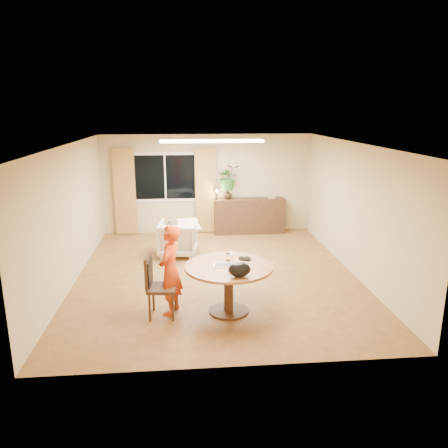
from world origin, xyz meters
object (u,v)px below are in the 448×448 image
object	(u,v)px
dining_table	(229,276)
sideboard	(249,216)
dining_chair	(162,286)
child	(170,270)
armchair	(178,238)

from	to	relation	value
dining_table	sideboard	distance (m)	4.79
dining_chair	sideboard	bearing A→B (deg)	71.80
dining_table	child	world-z (taller)	child
dining_chair	child	world-z (taller)	child
dining_chair	child	xyz separation A→B (m)	(0.13, 0.12, 0.23)
child	armchair	size ratio (longest dim) A/B	1.71
child	armchair	world-z (taller)	child
sideboard	dining_table	bearing A→B (deg)	-102.43
dining_table	armchair	world-z (taller)	dining_table
armchair	child	bearing A→B (deg)	95.41
dining_chair	sideboard	world-z (taller)	dining_chair
dining_chair	sideboard	xyz separation A→B (m)	(2.10, 4.72, -0.04)
dining_table	dining_chair	bearing A→B (deg)	-177.59
dining_table	dining_chair	xyz separation A→B (m)	(-1.06, -0.04, -0.13)
sideboard	dining_chair	bearing A→B (deg)	-113.93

